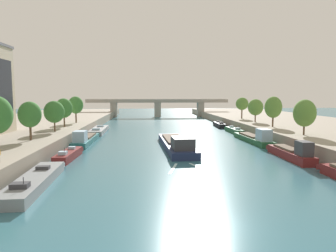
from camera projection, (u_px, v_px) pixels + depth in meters
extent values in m
plane|color=#336675|center=(216.00, 225.00, 23.06)|extent=(400.00, 400.00, 0.00)
cube|color=gray|center=(14.00, 130.00, 74.85)|extent=(36.00, 170.00, 2.50)
cube|color=gray|center=(309.00, 127.00, 80.18)|extent=(36.00, 170.00, 2.50)
cube|color=#1E284C|center=(176.00, 145.00, 56.38)|extent=(5.34, 23.15, 1.15)
cube|color=#1E284C|center=(168.00, 136.00, 68.07)|extent=(4.17, 1.42, 0.94)
cube|color=#1E284C|center=(176.00, 142.00, 56.32)|extent=(5.43, 23.15, 0.06)
cube|color=#38383D|center=(183.00, 143.00, 48.50)|extent=(3.45, 4.73, 1.83)
cube|color=black|center=(180.00, 139.00, 50.75)|extent=(2.60, 0.14, 0.51)
cube|color=brown|center=(174.00, 139.00, 58.57)|extent=(3.91, 12.09, 0.36)
cylinder|color=#232328|center=(186.00, 144.00, 49.52)|extent=(0.07, 0.07, 1.10)
cube|color=#A5D1DB|center=(200.00, 168.00, 40.97)|extent=(2.25, 5.80, 0.03)
cube|color=#A5D1DB|center=(173.00, 169.00, 40.56)|extent=(1.75, 5.92, 0.03)
cube|color=gray|center=(34.00, 182.00, 32.49)|extent=(3.42, 14.55, 1.07)
cube|color=gray|center=(53.00, 165.00, 39.97)|extent=(2.81, 1.32, 0.90)
cube|color=gray|center=(34.00, 177.00, 32.43)|extent=(3.48, 14.55, 0.06)
cube|color=#38383D|center=(43.00, 168.00, 35.55)|extent=(1.49, 0.95, 0.40)
cube|color=#38383D|center=(20.00, 185.00, 28.40)|extent=(1.64, 1.16, 0.48)
cylinder|color=#232328|center=(23.00, 183.00, 28.13)|extent=(0.07, 0.07, 1.10)
cube|color=maroon|center=(68.00, 155.00, 46.50)|extent=(2.35, 9.36, 1.14)
cube|color=maroon|center=(77.00, 149.00, 51.46)|extent=(1.94, 1.31, 0.94)
cube|color=maroon|center=(68.00, 152.00, 46.44)|extent=(2.39, 9.36, 0.06)
cube|color=#9EBCD6|center=(72.00, 148.00, 48.45)|extent=(1.03, 0.94, 0.40)
cube|color=#9EBCD6|center=(63.00, 153.00, 43.83)|extent=(1.14, 1.14, 0.48)
cylinder|color=#232328|center=(64.00, 151.00, 43.62)|extent=(0.07, 0.07, 1.10)
cube|color=#23666B|center=(86.00, 141.00, 62.26)|extent=(2.95, 15.60, 1.00)
cube|color=#23666B|center=(93.00, 135.00, 70.33)|extent=(2.74, 1.23, 0.86)
cube|color=#23666B|center=(86.00, 138.00, 62.20)|extent=(3.01, 15.60, 0.06)
cube|color=#9EBCD6|center=(80.00, 136.00, 56.84)|extent=(2.17, 3.13, 2.03)
cube|color=black|center=(82.00, 134.00, 58.36)|extent=(1.72, 0.04, 0.57)
cube|color=brown|center=(87.00, 136.00, 63.73)|extent=(2.28, 8.12, 0.36)
cylinder|color=#232328|center=(83.00, 138.00, 57.53)|extent=(0.07, 0.07, 1.10)
cube|color=gray|center=(99.00, 130.00, 79.70)|extent=(3.57, 15.94, 1.06)
cube|color=gray|center=(103.00, 127.00, 87.92)|extent=(3.23, 1.26, 0.89)
cube|color=gray|center=(99.00, 128.00, 79.64)|extent=(3.64, 15.94, 0.06)
cube|color=#9EBCD6|center=(101.00, 126.00, 83.09)|extent=(1.70, 0.92, 0.40)
cube|color=#9EBCD6|center=(96.00, 129.00, 75.20)|extent=(1.88, 1.12, 0.48)
cylinder|color=#232328|center=(98.00, 128.00, 74.90)|extent=(0.07, 0.07, 1.10)
cube|color=maroon|center=(326.00, 167.00, 38.71)|extent=(1.97, 1.25, 0.95)
cube|color=maroon|center=(290.00, 155.00, 46.83)|extent=(2.27, 11.87, 1.21)
cube|color=maroon|center=(273.00, 147.00, 53.05)|extent=(2.13, 1.26, 0.97)
cube|color=maroon|center=(290.00, 151.00, 46.77)|extent=(2.32, 11.87, 0.06)
cube|color=#38383D|center=(304.00, 149.00, 42.66)|extent=(1.69, 2.38, 2.03)
cube|color=black|center=(300.00, 145.00, 43.82)|extent=(1.34, 0.03, 0.57)
cube|color=brown|center=(287.00, 148.00, 47.93)|extent=(1.76, 6.17, 0.36)
cylinder|color=#232328|center=(304.00, 151.00, 43.20)|extent=(0.07, 0.07, 1.10)
cube|color=#235633|center=(253.00, 140.00, 63.54)|extent=(3.26, 16.02, 0.99)
cube|color=#235633|center=(239.00, 134.00, 71.77)|extent=(2.66, 1.30, 0.86)
cube|color=#235633|center=(253.00, 137.00, 63.49)|extent=(3.32, 16.02, 0.06)
cube|color=#9EBCD6|center=(264.00, 135.00, 58.01)|extent=(2.17, 3.25, 2.24)
cube|color=black|center=(261.00, 132.00, 59.56)|extent=(1.65, 0.08, 0.63)
cube|color=brown|center=(250.00, 135.00, 65.05)|extent=(2.41, 8.35, 0.36)
cylinder|color=#232328|center=(264.00, 137.00, 58.74)|extent=(0.07, 0.07, 1.10)
cube|color=#235633|center=(234.00, 131.00, 78.68)|extent=(2.05, 10.45, 1.13)
cube|color=#235633|center=(228.00, 128.00, 84.17)|extent=(1.74, 1.28, 0.93)
cube|color=#235633|center=(234.00, 128.00, 78.62)|extent=(2.08, 10.45, 0.06)
cube|color=#9EBCD6|center=(231.00, 127.00, 80.87)|extent=(0.92, 0.92, 0.40)
cube|color=#9EBCD6|center=(238.00, 129.00, 75.71)|extent=(1.01, 1.12, 0.48)
cylinder|color=#232328|center=(239.00, 127.00, 75.49)|extent=(0.07, 0.07, 1.10)
cube|color=black|center=(219.00, 125.00, 92.89)|extent=(2.37, 9.89, 1.24)
cube|color=black|center=(216.00, 123.00, 98.11)|extent=(1.96, 1.33, 0.99)
cube|color=black|center=(219.00, 123.00, 92.82)|extent=(2.41, 9.89, 0.06)
cube|color=#38383D|center=(218.00, 122.00, 94.95)|extent=(1.04, 0.94, 0.40)
cube|color=#38383D|center=(221.00, 123.00, 90.06)|extent=(1.15, 1.14, 0.48)
cylinder|color=#232328|center=(223.00, 122.00, 89.84)|extent=(0.07, 0.07, 1.10)
cylinder|color=brown|center=(31.00, 131.00, 49.01)|extent=(0.35, 0.35, 2.99)
ellipsoid|color=#387533|center=(30.00, 114.00, 48.74)|extent=(3.56, 3.56, 4.14)
cylinder|color=brown|center=(55.00, 125.00, 60.20)|extent=(0.28, 0.28, 2.74)
ellipsoid|color=#387533|center=(54.00, 112.00, 59.94)|extent=(3.93, 3.93, 4.30)
cylinder|color=brown|center=(64.00, 120.00, 69.70)|extent=(0.33, 0.33, 3.04)
ellipsoid|color=#387533|center=(64.00, 108.00, 69.43)|extent=(3.80, 3.80, 4.42)
cylinder|color=brown|center=(76.00, 116.00, 79.85)|extent=(0.37, 0.37, 3.38)
ellipsoid|color=#387533|center=(76.00, 105.00, 79.56)|extent=(3.84, 3.84, 4.48)
cylinder|color=brown|center=(304.00, 128.00, 55.47)|extent=(0.32, 0.32, 2.61)
ellipsoid|color=#568438|center=(305.00, 113.00, 55.20)|extent=(3.98, 3.98, 4.93)
cylinder|color=brown|center=(273.00, 120.00, 69.49)|extent=(0.36, 0.36, 3.14)
ellipsoid|color=#568438|center=(273.00, 107.00, 69.20)|extent=(3.85, 3.85, 4.86)
cylinder|color=brown|center=(255.00, 117.00, 81.68)|extent=(0.33, 0.33, 2.78)
ellipsoid|color=#568438|center=(256.00, 107.00, 81.42)|extent=(4.00, 4.00, 4.35)
cylinder|color=brown|center=(242.00, 113.00, 94.23)|extent=(0.39, 0.39, 3.47)
ellipsoid|color=#568438|center=(242.00, 104.00, 93.94)|extent=(3.80, 3.80, 3.87)
cube|color=#232833|center=(1.00, 85.00, 55.53)|extent=(0.04, 9.67, 9.76)
cube|color=gray|center=(158.00, 102.00, 136.40)|extent=(62.67, 4.40, 0.60)
cube|color=gray|center=(158.00, 100.00, 134.34)|extent=(62.67, 0.30, 0.90)
cube|color=gray|center=(157.00, 100.00, 138.30)|extent=(62.67, 0.30, 0.90)
cube|color=gray|center=(114.00, 110.00, 135.37)|extent=(2.80, 3.60, 6.35)
cube|color=gray|center=(158.00, 110.00, 136.75)|extent=(2.80, 3.60, 6.35)
cube|color=gray|center=(200.00, 110.00, 138.13)|extent=(2.80, 3.60, 6.35)
cylinder|color=gold|center=(0.00, 152.00, 32.75)|extent=(0.09, 0.09, 0.54)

